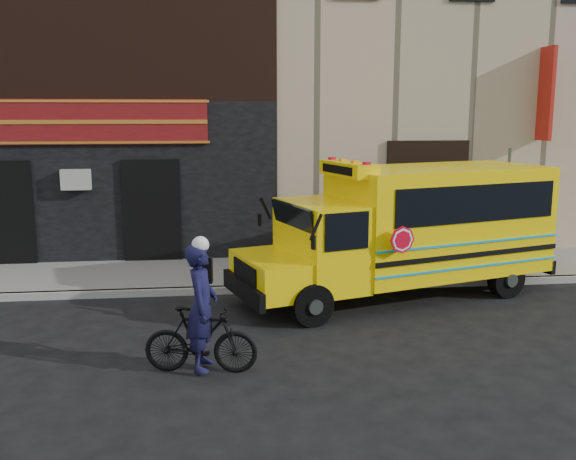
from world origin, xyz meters
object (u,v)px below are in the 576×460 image
(sign_pole, at_px, (507,207))
(cyclist, at_px, (202,310))
(bicycle, at_px, (201,340))
(school_bus, at_px, (413,226))

(sign_pole, bearing_deg, cyclist, -145.67)
(bicycle, bearing_deg, sign_pole, -45.85)
(sign_pole, distance_m, bicycle, 8.62)
(sign_pole, height_order, cyclist, sign_pole)
(bicycle, distance_m, cyclist, 0.46)
(sign_pole, bearing_deg, bicycle, -145.55)
(school_bus, distance_m, bicycle, 5.84)
(school_bus, height_order, sign_pole, sign_pole)
(sign_pole, xyz_separation_m, bicycle, (-7.04, -4.83, -1.18))
(school_bus, xyz_separation_m, bicycle, (-4.42, -3.68, -0.99))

